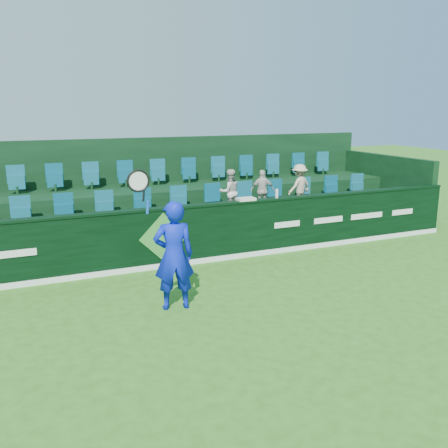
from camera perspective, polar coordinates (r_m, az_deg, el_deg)
name	(u,v)px	position (r m, az deg, el deg)	size (l,w,h in m)	color
ground	(241,343)	(7.74, 1.95, -13.43)	(60.00, 60.00, 0.00)	#2C6A19
sponsor_hoarding	(162,238)	(11.02, -7.05, -1.55)	(16.00, 0.25, 1.35)	black
stand_tier_front	(149,238)	(12.11, -8.54, -1.57)	(16.00, 2.00, 0.80)	black
stand_tier_back	(130,213)	(13.85, -10.67, 1.29)	(16.00, 1.80, 1.30)	black
stand_rear	(126,190)	(14.18, -11.18, 3.87)	(16.00, 4.10, 2.60)	black
seat_row_front	(144,206)	(12.34, -9.15, 2.01)	(13.50, 0.50, 0.60)	#135B70
seat_row_back	(126,177)	(13.98, -11.12, 5.33)	(13.50, 0.50, 0.60)	#135B70
tennis_player	(174,255)	(8.68, -5.79, -3.53)	(1.19, 0.57, 2.52)	#0B1DC3
spectator_left	(230,192)	(12.63, 0.65, 3.70)	(0.56, 0.43, 1.14)	beige
spectator_middle	(262,191)	(13.05, 4.42, 3.84)	(0.63, 0.26, 1.08)	beige
spectator_right	(299,186)	(13.60, 8.59, 4.31)	(0.76, 0.44, 1.18)	#C7B38C
towel	(246,199)	(11.60, 2.53, 2.86)	(0.41, 0.27, 0.06)	silver
drinks_bottle	(277,193)	(11.96, 6.06, 3.50)	(0.07, 0.07, 0.22)	silver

